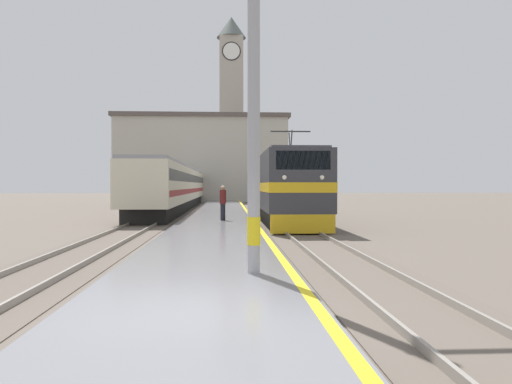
% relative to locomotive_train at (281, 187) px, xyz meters
% --- Properties ---
extents(ground_plane, '(200.00, 200.00, 0.00)m').
position_rel_locomotive_train_xyz_m(ground_plane, '(-3.70, 8.16, -2.00)').
color(ground_plane, '#60564C').
extents(platform, '(4.07, 140.00, 0.27)m').
position_rel_locomotive_train_xyz_m(platform, '(-3.70, 3.16, -1.87)').
color(platform, slate).
rests_on(platform, ground).
extents(rail_track_near, '(2.84, 140.00, 0.16)m').
position_rel_locomotive_train_xyz_m(rail_track_near, '(0.00, 3.16, -1.97)').
color(rail_track_near, '#60564C').
rests_on(rail_track_near, ground).
extents(rail_track_far, '(2.83, 140.00, 0.16)m').
position_rel_locomotive_train_xyz_m(rail_track_far, '(-7.66, 3.16, -1.97)').
color(rail_track_far, '#60564C').
rests_on(rail_track_far, ground).
extents(locomotive_train, '(2.92, 17.32, 4.89)m').
position_rel_locomotive_train_xyz_m(locomotive_train, '(0.00, 0.00, 0.00)').
color(locomotive_train, black).
rests_on(locomotive_train, ground).
extents(passenger_train, '(2.92, 49.17, 3.69)m').
position_rel_locomotive_train_xyz_m(passenger_train, '(-7.66, 20.71, -0.00)').
color(passenger_train, black).
rests_on(passenger_train, ground).
extents(catenary_mast, '(2.93, 0.29, 8.43)m').
position_rel_locomotive_train_xyz_m(catenary_mast, '(-2.53, -18.86, 2.47)').
color(catenary_mast, '#9E9EA3').
rests_on(catenary_mast, platform).
extents(person_on_platform, '(0.34, 0.34, 1.86)m').
position_rel_locomotive_train_xyz_m(person_on_platform, '(-3.44, -2.81, -0.75)').
color(person_on_platform, '#23232D').
rests_on(person_on_platform, platform).
extents(clock_tower, '(4.11, 4.11, 25.94)m').
position_rel_locomotive_train_xyz_m(clock_tower, '(-2.67, 41.38, 11.68)').
color(clock_tower, '#ADA393').
rests_on(clock_tower, ground).
extents(station_building, '(21.84, 6.80, 10.96)m').
position_rel_locomotive_train_xyz_m(station_building, '(-6.44, 34.12, 3.51)').
color(station_building, '#B7B2A3').
rests_on(station_building, ground).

